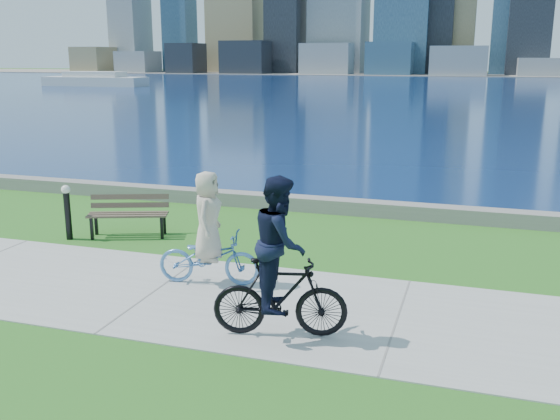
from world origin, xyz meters
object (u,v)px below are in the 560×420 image
at_px(park_bench, 129,212).
at_px(cyclist_man, 280,271).
at_px(bollard_lamp, 67,208).
at_px(cyclist_woman, 208,243).

xyz_separation_m(park_bench, cyclist_man, (4.67, -3.82, 0.44)).
distance_m(park_bench, bollard_lamp, 1.27).
bearing_deg(bollard_lamp, cyclist_woman, -21.81).
distance_m(cyclist_woman, cyclist_man, 2.40).
bearing_deg(cyclist_man, cyclist_woman, 34.78).
height_order(park_bench, bollard_lamp, bollard_lamp).
distance_m(bollard_lamp, cyclist_woman, 4.28).
bearing_deg(bollard_lamp, cyclist_man, -28.91).
bearing_deg(cyclist_man, park_bench, 37.18).
height_order(bollard_lamp, cyclist_woman, cyclist_woman).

